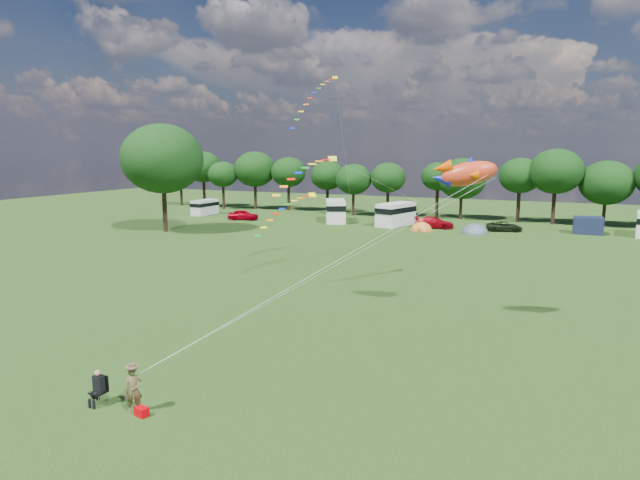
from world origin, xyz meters
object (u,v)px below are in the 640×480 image
at_px(fish_kite, 464,173).
at_px(campervan_a, 205,207).
at_px(car_c, 434,223).
at_px(campervan_c, 396,213).
at_px(car_a, 243,215).
at_px(car_d, 504,226).
at_px(kite_flyer, 133,390).
at_px(campervan_b, 336,210).
at_px(big_tree, 162,159).
at_px(tent_greyblue, 475,234).
at_px(camp_chair, 99,383).
at_px(tent_orange, 421,230).

bearing_deg(fish_kite, campervan_a, 126.95).
xyz_separation_m(car_c, campervan_c, (-5.28, 0.40, 0.91)).
distance_m(car_a, campervan_a, 9.55).
distance_m(car_d, kite_flyer, 56.06).
height_order(car_c, car_d, car_c).
xyz_separation_m(car_d, kite_flyer, (-8.67, -55.38, 0.31)).
distance_m(car_a, campervan_b, 13.61).
distance_m(car_c, kite_flyer, 54.54).
relative_size(car_d, campervan_a, 0.91).
relative_size(big_tree, tent_greyblue, 3.68).
bearing_deg(campervan_c, car_a, 115.47).
distance_m(car_c, campervan_c, 5.38).
bearing_deg(tent_greyblue, campervan_a, 175.84).
bearing_deg(campervan_b, camp_chair, 168.71).
relative_size(big_tree, car_c, 2.73).
distance_m(campervan_c, kite_flyer, 55.20).
height_order(tent_greyblue, fish_kite, fish_kite).
bearing_deg(car_c, kite_flyer, 177.24).
relative_size(car_c, campervan_b, 0.71).
bearing_deg(car_a, campervan_c, -97.38).
relative_size(campervan_a, kite_flyer, 2.65).
distance_m(campervan_c, tent_orange, 5.67).
height_order(campervan_a, camp_chair, campervan_a).
distance_m(big_tree, car_a, 16.20).
relative_size(car_d, kite_flyer, 2.42).
bearing_deg(fish_kite, car_d, 78.49).
bearing_deg(tent_orange, camp_chair, -90.88).
relative_size(big_tree, tent_orange, 4.36).
bearing_deg(campervan_a, car_c, -88.55).
relative_size(car_a, car_d, 1.01).
xyz_separation_m(tent_orange, camp_chair, (-0.80, -51.64, 0.84)).
distance_m(car_d, campervan_b, 22.89).
distance_m(campervan_a, tent_greyblue, 42.00).
bearing_deg(big_tree, car_c, 28.81).
bearing_deg(campervan_b, car_a, 81.69).
xyz_separation_m(campervan_b, kite_flyer, (14.20, -55.28, -0.74)).
distance_m(car_c, fish_kite, 40.56).
relative_size(car_a, campervan_c, 0.67).
distance_m(car_a, car_d, 36.14).
xyz_separation_m(big_tree, campervan_b, (15.91, 17.31, -7.36)).
relative_size(campervan_b, fish_kite, 1.78).
bearing_deg(campervan_b, campervan_c, -116.14).
xyz_separation_m(big_tree, campervan_c, (24.84, 16.97, -7.38)).
distance_m(car_d, fish_kite, 40.28).
xyz_separation_m(campervan_a, kite_flyer, (36.28, -54.76, -0.35)).
distance_m(big_tree, campervan_c, 30.98).
relative_size(car_a, tent_greyblue, 1.24).
bearing_deg(campervan_a, kite_flyer, -144.68).
xyz_separation_m(car_a, tent_greyblue, (32.87, 0.09, -0.73)).
xyz_separation_m(tent_greyblue, kite_flyer, (-5.59, -51.71, 0.90)).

